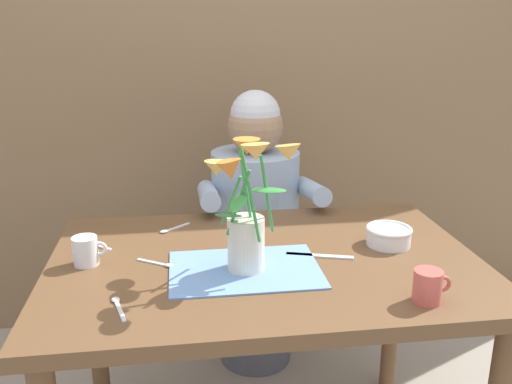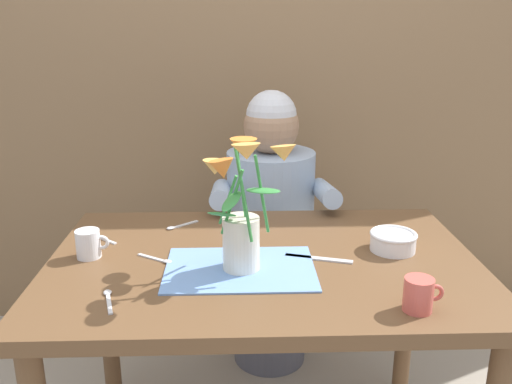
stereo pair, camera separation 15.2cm
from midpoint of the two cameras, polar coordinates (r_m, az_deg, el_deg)
name	(u,v)px [view 2 (the right image)]	position (r m, az deg, el deg)	size (l,w,h in m)	color
wood_panel_backdrop	(252,52)	(2.45, 1.45, 14.46)	(4.00, 0.10, 2.50)	brown
dining_table	(263,289)	(1.58, 3.55, -10.20)	(1.20, 0.80, 0.74)	brown
seated_person	(270,235)	(2.18, 3.52, -4.53)	(0.45, 0.47, 1.14)	#4C4C56
striped_placemat	(240,269)	(1.47, 1.31, -8.09)	(0.40, 0.28, 0.01)	#6B93D1
flower_vase	(241,210)	(1.41, 1.54, -1.94)	(0.27, 0.26, 0.37)	silver
ceramic_bowl	(393,241)	(1.65, 16.74, -4.93)	(0.14, 0.14, 0.06)	white
dinner_knife	(319,259)	(1.55, 9.39, -6.95)	(0.19, 0.02, 0.01)	silver
tea_cup	(89,244)	(1.58, -14.47, -5.32)	(0.09, 0.07, 0.08)	silver
coffee_cup	(419,294)	(1.34, 19.89, -10.12)	(0.09, 0.07, 0.08)	#CC564C
spoon_0	(177,226)	(1.77, -5.79, -3.64)	(0.10, 0.09, 0.01)	silver
spoon_1	(99,237)	(1.72, -13.67, -4.66)	(0.10, 0.09, 0.01)	silver
spoon_2	(160,260)	(1.53, -7.20, -7.10)	(0.11, 0.08, 0.01)	silver
spoon_3	(108,298)	(1.36, -12.07, -10.83)	(0.05, 0.12, 0.01)	silver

